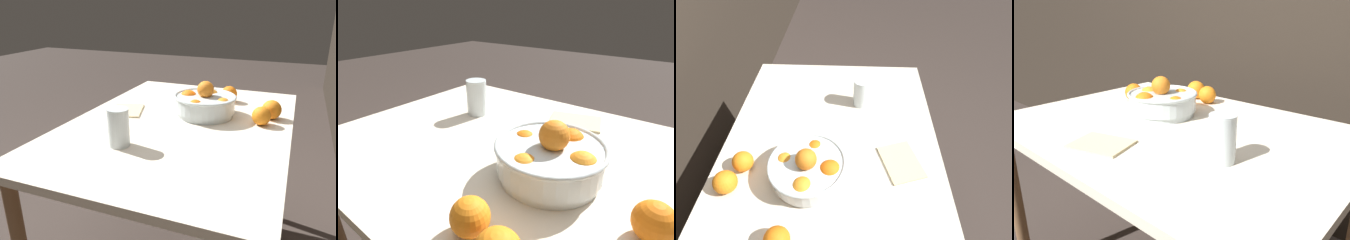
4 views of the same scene
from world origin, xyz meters
TOP-DOWN VIEW (x-y plane):
  - dining_table at (0.00, 0.00)m, footprint 1.24×0.88m
  - fruit_bowl at (-0.13, 0.07)m, footprint 0.27×0.27m
  - juice_glass at (0.30, -0.12)m, footprint 0.08×0.08m
  - orange_loose_near_bowl at (-0.19, 0.35)m, footprint 0.08×0.08m
  - orange_loose_front at (-0.37, 0.13)m, footprint 0.08×0.08m
  - orange_loose_aside at (-0.09, 0.32)m, footprint 0.08×0.08m
  - napkin at (-0.05, -0.28)m, footprint 0.21×0.18m

SIDE VIEW (x-z plane):
  - dining_table at x=0.00m, z-range 0.29..1.04m
  - napkin at x=-0.05m, z-range 0.75..0.76m
  - orange_loose_aside at x=-0.09m, z-range 0.75..0.83m
  - orange_loose_front at x=-0.37m, z-range 0.75..0.83m
  - orange_loose_near_bowl at x=-0.19m, z-range 0.75..0.83m
  - fruit_bowl at x=-0.13m, z-range 0.73..0.88m
  - juice_glass at x=0.30m, z-range 0.74..0.88m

